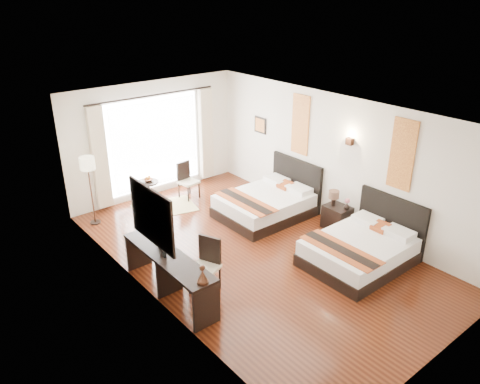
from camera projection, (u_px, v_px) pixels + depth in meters
floor at (255, 252)px, 9.19m from camera, size 4.50×7.50×0.01m
ceiling at (257, 113)px, 8.05m from camera, size 4.50×7.50×0.02m
wall_headboard at (336, 160)px, 9.92m from camera, size 0.01×7.50×2.80m
wall_desk at (148, 223)px, 7.32m from camera, size 0.01×7.50×2.80m
wall_window at (154, 139)px, 11.27m from camera, size 4.50×0.01×2.80m
wall_entry at (448, 277)px, 5.97m from camera, size 4.50×0.01×2.80m
window_glass at (155, 143)px, 11.30m from camera, size 2.40×0.02×2.20m
sheer_curtain at (156, 144)px, 11.26m from camera, size 2.30×0.02×2.10m
drape_left at (100, 158)px, 10.40m from camera, size 0.35×0.14×2.35m
drape_right at (206, 134)px, 12.08m from camera, size 0.35×0.14×2.35m
art_panel_near at (402, 155)px, 8.60m from camera, size 0.03×0.50×1.35m
art_panel_far at (300, 125)px, 10.43m from camera, size 0.03×0.50×1.35m
wall_sconce at (350, 141)px, 9.42m from camera, size 0.10×0.14×0.14m
mirror_frame at (152, 216)px, 7.20m from camera, size 0.04×1.25×0.95m
mirror_glass at (153, 216)px, 7.21m from camera, size 0.01×1.12×0.82m
bed_near at (362, 249)px, 8.74m from camera, size 1.98×1.54×1.11m
bed_far at (267, 203)px, 10.56m from camera, size 2.03×1.58×1.14m
nightstand at (337, 217)px, 9.99m from camera, size 0.43×0.54×0.52m
table_lamp at (334, 196)px, 9.86m from camera, size 0.22×0.22×0.35m
vase at (347, 207)px, 9.74m from camera, size 0.17×0.17×0.14m
console_desk at (169, 275)px, 7.81m from camera, size 0.50×2.20×0.76m
television at (156, 233)px, 7.83m from camera, size 0.44×0.81×0.48m
bronze_figurine at (203, 275)px, 6.89m from camera, size 0.23×0.23×0.27m
desk_chair at (205, 275)px, 7.94m from camera, size 0.59×0.59×0.96m
floor_lamp at (88, 168)px, 9.79m from camera, size 0.31×0.31×1.54m
side_table at (149, 193)px, 11.10m from camera, size 0.50×0.50×0.58m
fruit_bowl at (148, 180)px, 10.99m from camera, size 0.23×0.23×0.06m
window_chair at (188, 187)px, 11.45m from camera, size 0.46×0.46×0.89m
jute_rug at (165, 208)px, 11.01m from camera, size 1.58×1.25×0.01m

